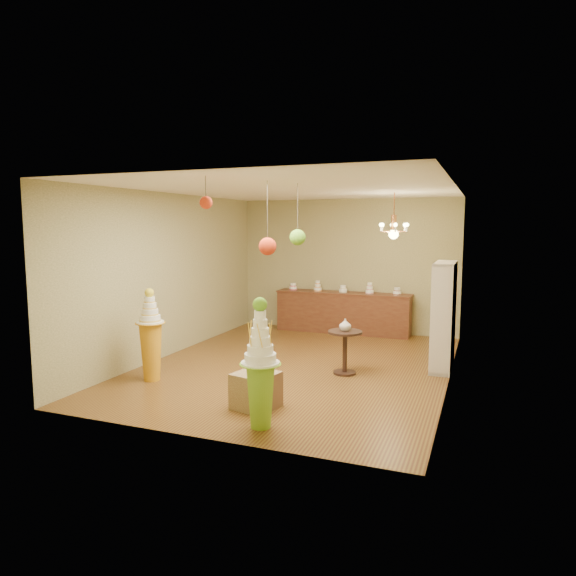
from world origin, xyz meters
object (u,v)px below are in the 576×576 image
(pedestal_orange, at_px, (151,343))
(sideboard, at_px, (343,312))
(round_table, at_px, (345,346))
(pedestal_green, at_px, (260,377))

(pedestal_orange, relative_size, sideboard, 0.48)
(pedestal_orange, relative_size, round_table, 2.04)
(sideboard, xyz_separation_m, round_table, (0.88, -3.14, -0.02))
(pedestal_green, xyz_separation_m, pedestal_orange, (-2.37, 1.11, -0.03))
(pedestal_green, height_order, pedestal_orange, pedestal_green)
(pedestal_orange, xyz_separation_m, round_table, (2.72, 1.43, -0.13))
(pedestal_orange, height_order, round_table, pedestal_orange)
(pedestal_green, relative_size, round_table, 2.21)
(round_table, bearing_deg, pedestal_orange, -152.30)
(pedestal_green, distance_m, round_table, 2.57)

